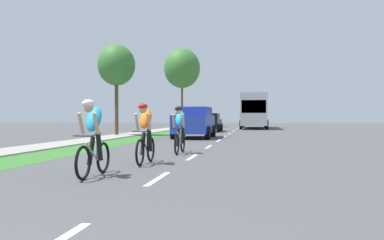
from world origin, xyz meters
TOP-DOWN VIEW (x-y plane):
  - ground_plane at (0.00, 20.00)m, footprint 120.00×120.00m
  - grass_verge at (-4.74, 20.00)m, footprint 1.92×70.00m
  - sidewalk_concrete at (-6.61, 20.00)m, footprint 1.83×70.00m
  - lane_markings_center at (0.00, 24.00)m, footprint 0.12×53.49m
  - cyclist_lead at (-1.38, 6.82)m, footprint 0.42×1.72m
  - cyclist_trailing at (-0.93, 9.16)m, footprint 0.42×1.72m
  - cyclist_distant at (-0.61, 12.23)m, footprint 0.42×1.72m
  - suv_blue at (-1.61, 22.06)m, footprint 2.15×4.70m
  - sedan_black at (-1.93, 32.30)m, footprint 1.98×4.30m
  - bus_silver at (1.70, 42.31)m, footprint 2.78×11.60m
  - street_tree_near at (-7.13, 24.28)m, footprint 2.45×2.45m
  - street_tree_far at (-6.93, 46.81)m, footprint 4.35×4.35m

SIDE VIEW (x-z plane):
  - ground_plane at x=0.00m, z-range 0.00..0.00m
  - grass_verge at x=-4.74m, z-range 0.00..0.01m
  - lane_markings_center at x=0.00m, z-range 0.00..0.01m
  - sidewalk_concrete at x=-6.61m, z-range -0.05..0.06m
  - sedan_black at x=-1.93m, z-range 0.01..1.53m
  - cyclist_lead at x=-1.38m, z-range 0.02..1.60m
  - cyclist_trailing at x=-0.93m, z-range 0.02..1.60m
  - cyclist_distant at x=-0.61m, z-range 0.02..1.60m
  - suv_blue at x=-1.61m, z-range 0.05..1.84m
  - bus_silver at x=1.70m, z-range 0.24..3.72m
  - street_tree_near at x=-7.13m, z-range 1.60..7.57m
  - street_tree_far at x=-6.93m, z-range 2.34..11.83m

